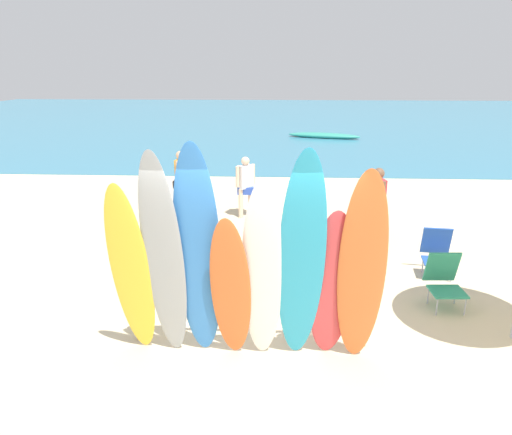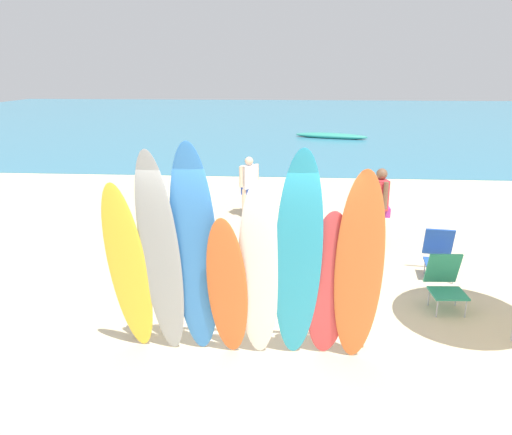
{
  "view_description": "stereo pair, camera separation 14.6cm",
  "coord_description": "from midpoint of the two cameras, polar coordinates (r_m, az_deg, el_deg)",
  "views": [
    {
      "loc": [
        0.39,
        -5.78,
        3.54
      ],
      "look_at": [
        0.0,
        1.49,
        1.3
      ],
      "focal_mm": 34.33,
      "sensor_mm": 36.0,
      "label": 1
    },
    {
      "loc": [
        0.53,
        -5.77,
        3.54
      ],
      "look_at": [
        0.0,
        1.49,
        1.3
      ],
      "focal_mm": 34.33,
      "sensor_mm": 36.0,
      "label": 2
    }
  ],
  "objects": [
    {
      "name": "ground",
      "position": [
        20.1,
        1.69,
        6.97
      ],
      "size": [
        60.0,
        60.0,
        0.0
      ],
      "primitive_type": "plane",
      "color": "beige"
    },
    {
      "name": "ocean_water",
      "position": [
        36.28,
        2.34,
        11.53
      ],
      "size": [
        60.0,
        40.0,
        0.02
      ],
      "primitive_type": "cube",
      "color": "teal",
      "rests_on": "ground"
    },
    {
      "name": "surfboard_rack",
      "position": [
        6.5,
        -1.36,
        -9.8
      ],
      "size": [
        3.13,
        0.07,
        0.76
      ],
      "color": "brown",
      "rests_on": "ground"
    },
    {
      "name": "surfboard_yellow_0",
      "position": [
        6.12,
        -15.02,
        -6.21
      ],
      "size": [
        0.53,
        0.68,
        2.36
      ],
      "primitive_type": "ellipsoid",
      "rotation": [
        0.25,
        0.0,
        -0.07
      ],
      "color": "yellow",
      "rests_on": "ground"
    },
    {
      "name": "surfboard_grey_1",
      "position": [
        5.87,
        -11.37,
        -4.93
      ],
      "size": [
        0.52,
        0.7,
        2.74
      ],
      "primitive_type": "ellipsoid",
      "rotation": [
        0.22,
        0.0,
        -0.06
      ],
      "color": "#999EA3",
      "rests_on": "ground"
    },
    {
      "name": "surfboard_blue_2",
      "position": [
        5.82,
        -7.46,
        -4.51
      ],
      "size": [
        0.56,
        0.66,
        2.82
      ],
      "primitive_type": "ellipsoid",
      "rotation": [
        0.2,
        0.0,
        0.02
      ],
      "color": "#337AD1",
      "rests_on": "ground"
    },
    {
      "name": "surfboard_orange_3",
      "position": [
        5.9,
        -3.68,
        -8.46
      ],
      "size": [
        0.53,
        0.64,
        1.99
      ],
      "primitive_type": "ellipsoid",
      "rotation": [
        0.27,
        0.0,
        -0.07
      ],
      "color": "orange",
      "rests_on": "ground"
    },
    {
      "name": "surfboard_white_4",
      "position": [
        5.77,
        0.04,
        -6.69
      ],
      "size": [
        0.51,
        0.68,
        2.42
      ],
      "primitive_type": "ellipsoid",
      "rotation": [
        0.24,
        0.0,
        0.03
      ],
      "color": "white",
      "rests_on": "ground"
    },
    {
      "name": "surfboard_teal_5",
      "position": [
        5.68,
        4.59,
        -5.2
      ],
      "size": [
        0.61,
        0.78,
        2.78
      ],
      "primitive_type": "ellipsoid",
      "rotation": [
        0.24,
        0.0,
        0.08
      ],
      "color": "#289EC6",
      "rests_on": "ground"
    },
    {
      "name": "surfboard_red_6",
      "position": [
        6.01,
        8.1,
        -7.92
      ],
      "size": [
        0.58,
        0.5,
        2.03
      ],
      "primitive_type": "ellipsoid",
      "rotation": [
        0.19,
        0.0,
        0.07
      ],
      "color": "#D13D42",
      "rests_on": "ground"
    },
    {
      "name": "surfboard_orange_7",
      "position": [
        5.83,
        11.52,
        -6.13
      ],
      "size": [
        0.59,
        0.61,
        2.54
      ],
      "primitive_type": "ellipsoid",
      "rotation": [
        0.19,
        0.0,
        -0.05
      ],
      "color": "orange",
      "rests_on": "ground"
    },
    {
      "name": "beachgoer_by_water",
      "position": [
        11.9,
        -1.58,
        4.09
      ],
      "size": [
        0.44,
        0.41,
        1.49
      ],
      "rotation": [
        0.0,
        0.0,
        0.73
      ],
      "color": "beige",
      "rests_on": "ground"
    },
    {
      "name": "beachgoer_midbeach",
      "position": [
        12.62,
        -9.06,
        4.75
      ],
      "size": [
        0.4,
        0.58,
        1.53
      ],
      "rotation": [
        0.0,
        0.0,
        4.6
      ],
      "color": "tan",
      "rests_on": "ground"
    },
    {
      "name": "beachgoer_photographing",
      "position": [
        10.25,
        13.51,
        1.88
      ],
      "size": [
        0.42,
        0.6,
        1.61
      ],
      "rotation": [
        0.0,
        0.0,
        4.92
      ],
      "color": "brown",
      "rests_on": "ground"
    },
    {
      "name": "beach_chair_red",
      "position": [
        8.06,
        20.61,
        -6.7
      ],
      "size": [
        0.54,
        0.66,
        0.84
      ],
      "rotation": [
        0.0,
        0.0,
        0.06
      ],
      "color": "#B7B7BC",
      "rests_on": "ground"
    },
    {
      "name": "beach_chair_blue",
      "position": [
        9.21,
        19.9,
        -3.66
      ],
      "size": [
        0.57,
        0.7,
        0.84
      ],
      "rotation": [
        0.0,
        0.0,
        -0.12
      ],
      "color": "#B7B7BC",
      "rests_on": "ground"
    },
    {
      "name": "distant_boat",
      "position": [
        25.95,
        7.75,
        9.43
      ],
      "size": [
        3.82,
        1.72,
        0.3
      ],
      "color": "teal",
      "rests_on": "ground"
    }
  ]
}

